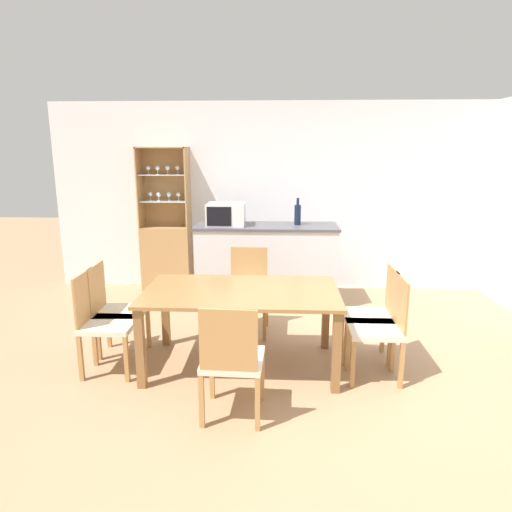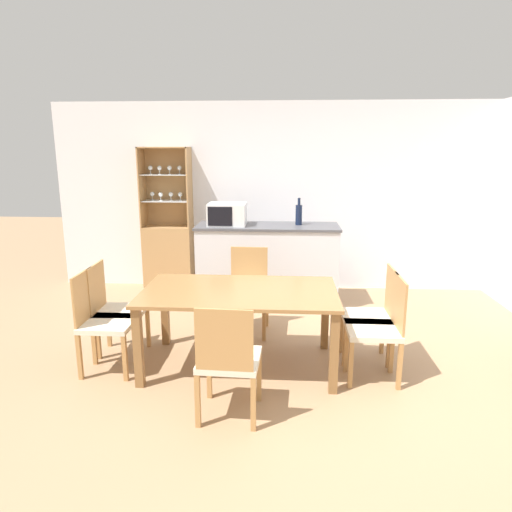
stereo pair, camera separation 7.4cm
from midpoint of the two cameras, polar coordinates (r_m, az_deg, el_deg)
name	(u,v)px [view 2 (the right image)]	position (r m, az deg, el deg)	size (l,w,h in m)	color
ground_plane	(307,374)	(4.17, 6.86, -14.40)	(18.00, 18.00, 0.00)	#A37F5B
wall_back	(300,198)	(6.36, 5.92, 7.28)	(6.80, 0.06, 2.55)	silver
kitchen_counter	(267,264)	(5.77, 1.80, -1.04)	(1.77, 0.63, 1.01)	silver
display_cabinet	(169,247)	(6.47, -10.54, 1.16)	(0.67, 0.34, 1.95)	tan
dining_table	(240,300)	(4.05, -1.52, -5.50)	(1.71, 0.97, 0.72)	olive
dining_chair_side_right_far	(372,316)	(4.31, 14.77, -7.23)	(0.43, 0.43, 0.90)	beige
dining_chair_side_left_far	(115,310)	(4.50, -16.72, -6.49)	(0.45, 0.45, 0.90)	beige
dining_chair_side_left_near	(103,321)	(4.25, -18.06, -7.78)	(0.43, 0.43, 0.90)	beige
dining_chair_side_right_near	(378,328)	(4.05, 15.54, -8.67)	(0.44, 0.44, 0.90)	beige
dining_chair_head_near	(228,360)	(3.36, -2.83, -12.85)	(0.45, 0.45, 0.90)	beige
dining_chair_head_far	(248,291)	(4.88, -0.62, -4.35)	(0.45, 0.45, 0.90)	beige
microwave	(227,214)	(5.66, -3.25, 5.24)	(0.46, 0.39, 0.27)	silver
wine_bottle	(299,214)	(5.70, 5.74, 5.23)	(0.08, 0.08, 0.33)	#141E38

